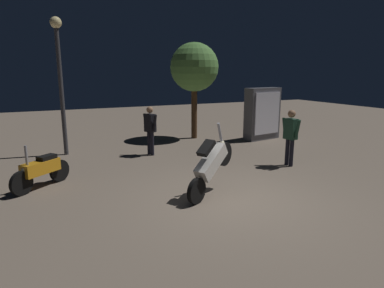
{
  "coord_description": "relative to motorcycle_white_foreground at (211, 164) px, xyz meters",
  "views": [
    {
      "loc": [
        -3.71,
        -5.88,
        2.75
      ],
      "look_at": [
        -0.34,
        1.39,
        1.0
      ],
      "focal_mm": 31.23,
      "sensor_mm": 36.0,
      "label": 1
    }
  ],
  "objects": [
    {
      "name": "streetlamp_near",
      "position": [
        -2.61,
        5.45,
        2.11
      ],
      "size": [
        0.36,
        0.36,
        4.42
      ],
      "color": "#38383D",
      "rests_on": "ground_plane"
    },
    {
      "name": "kiosk_billboard",
      "position": [
        4.96,
        4.83,
        0.31
      ],
      "size": [
        1.66,
        0.78,
        2.1
      ],
      "rotation": [
        0.0,
        0.0,
        3.31
      ],
      "color": "#595960",
      "rests_on": "ground_plane"
    },
    {
      "name": "person_bystander_far",
      "position": [
        -0.04,
        4.19,
        0.22
      ],
      "size": [
        0.36,
        0.65,
        1.63
      ],
      "rotation": [
        0.0,
        0.0,
        0.39
      ],
      "color": "black",
      "rests_on": "ground_plane"
    },
    {
      "name": "motorcycle_orange_parked_left",
      "position": [
        -3.42,
        2.2,
        -0.31
      ],
      "size": [
        1.34,
        1.13,
        1.11
      ],
      "rotation": [
        0.0,
        0.0,
        3.83
      ],
      "color": "black",
      "rests_on": "ground_plane"
    },
    {
      "name": "motorcycle_white_foreground",
      "position": [
        0.0,
        0.0,
        0.0
      ],
      "size": [
        1.5,
        0.89,
        1.63
      ],
      "rotation": [
        0.0,
        0.0,
        0.51
      ],
      "color": "black",
      "rests_on": "ground_plane"
    },
    {
      "name": "person_rider_beside",
      "position": [
        3.27,
        1.21,
        0.25
      ],
      "size": [
        0.29,
        0.67,
        1.66
      ],
      "rotation": [
        0.0,
        0.0,
        3.29
      ],
      "color": "black",
      "rests_on": "ground_plane"
    },
    {
      "name": "tree_left_bg",
      "position": [
        2.53,
        6.22,
        2.14
      ],
      "size": [
        1.95,
        1.95,
        3.89
      ],
      "color": "#4C331E",
      "rests_on": "ground_plane"
    },
    {
      "name": "ground_plane",
      "position": [
        0.34,
        -0.38,
        -0.74
      ],
      "size": [
        40.0,
        40.0,
        0.0
      ],
      "primitive_type": "plane",
      "color": "#756656"
    }
  ]
}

